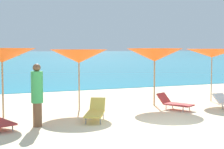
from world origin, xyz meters
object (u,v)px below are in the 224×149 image
object	(u,v)px
umbrella_2	(2,55)
beachgoer_1	(37,93)
umbrella_4	(155,55)
umbrella_5	(212,53)
umbrella_3	(79,56)
lounge_chair_5	(174,103)
lounge_chair_4	(96,111)

from	to	relation	value
umbrella_2	beachgoer_1	world-z (taller)	umbrella_2
umbrella_4	umbrella_5	distance (m)	2.82
umbrella_3	umbrella_5	size ratio (longest dim) A/B	0.96
beachgoer_1	umbrella_2	bearing A→B (deg)	-87.35
lounge_chair_5	beachgoer_1	xyz separation A→B (m)	(-5.21, -0.83, 0.71)
umbrella_4	umbrella_5	world-z (taller)	umbrella_4
umbrella_5	beachgoer_1	bearing A→B (deg)	-165.92
umbrella_4	beachgoer_1	bearing A→B (deg)	-158.48
umbrella_5	beachgoer_1	xyz separation A→B (m)	(-7.83, -1.96, -1.11)
umbrella_4	beachgoer_1	world-z (taller)	umbrella_4
umbrella_4	umbrella_5	bearing A→B (deg)	-0.29
umbrella_5	lounge_chair_4	bearing A→B (deg)	-163.42
umbrella_4	lounge_chair_5	distance (m)	2.11
umbrella_3	lounge_chair_5	distance (m)	3.94
beachgoer_1	umbrella_5	bearing A→B (deg)	171.84
umbrella_2	lounge_chair_4	world-z (taller)	umbrella_2
umbrella_2	umbrella_5	world-z (taller)	umbrella_2
umbrella_4	umbrella_3	bearing A→B (deg)	175.78
umbrella_5	lounge_chair_5	size ratio (longest dim) A/B	1.65
lounge_chair_5	beachgoer_1	world-z (taller)	beachgoer_1
umbrella_3	lounge_chair_4	distance (m)	2.64
lounge_chair_4	beachgoer_1	size ratio (longest dim) A/B	0.87
umbrella_3	lounge_chair_4	bearing A→B (deg)	-92.48
umbrella_5	lounge_chair_5	xyz separation A→B (m)	(-2.62, -1.13, -1.82)
lounge_chair_5	beachgoer_1	size ratio (longest dim) A/B	0.79
umbrella_4	umbrella_5	xyz separation A→B (m)	(2.82, -0.01, 0.06)
umbrella_4	beachgoer_1	size ratio (longest dim) A/B	1.32
umbrella_3	beachgoer_1	xyz separation A→B (m)	(-1.95, -2.20, -1.02)
umbrella_2	beachgoer_1	distance (m)	2.19
umbrella_2	umbrella_4	world-z (taller)	umbrella_4
umbrella_4	lounge_chair_5	bearing A→B (deg)	-80.41
umbrella_4	lounge_chair_5	world-z (taller)	umbrella_4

